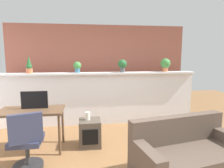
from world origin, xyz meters
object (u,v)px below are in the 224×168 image
potted_plant_2 (122,65)px  side_cube_shelf (90,133)px  vase_on_shelf (88,116)px  couch (188,156)px  desk (31,114)px  potted_plant_1 (77,66)px  potted_plant_3 (165,64)px  potted_plant_0 (29,66)px  tv_monitor (35,100)px  office_chair (27,146)px

potted_plant_2 → side_cube_shelf: potted_plant_2 is taller
vase_on_shelf → couch: size_ratio=0.09×
side_cube_shelf → vase_on_shelf: bearing=142.8°
desk → vase_on_shelf: size_ratio=7.43×
potted_plant_1 → desk: potted_plant_1 is taller
potted_plant_3 → couch: size_ratio=0.20×
potted_plant_0 → vase_on_shelf: (1.29, -1.10, -0.89)m
potted_plant_2 → desk: bearing=-147.6°
potted_plant_0 → vase_on_shelf: 1.92m
potted_plant_2 → potted_plant_3: 1.12m
potted_plant_2 → potted_plant_3: (1.12, 0.06, 0.01)m
potted_plant_1 → tv_monitor: (-0.72, -1.14, -0.53)m
desk → office_chair: bearing=-82.1°
potted_plant_3 → desk: (-2.97, -1.23, -0.81)m
potted_plant_0 → potted_plant_1: potted_plant_0 is taller
side_cube_shelf → potted_plant_0: bearing=139.5°
office_chair → potted_plant_2: bearing=46.2°
office_chair → potted_plant_1: bearing=70.2°
tv_monitor → potted_plant_1: bearing=57.7°
tv_monitor → potted_plant_2: bearing=31.2°
potted_plant_0 → tv_monitor: size_ratio=0.88×
tv_monitor → couch: size_ratio=0.27×
potted_plant_3 → side_cube_shelf: potted_plant_3 is taller
office_chair → couch: office_chair is taller
potted_plant_3 → office_chair: 3.61m
potted_plant_0 → side_cube_shelf: bearing=-40.5°
potted_plant_1 → potted_plant_2: (1.08, -0.05, 0.04)m
vase_on_shelf → potted_plant_2: bearing=52.0°
vase_on_shelf → couch: bearing=-39.6°
potted_plant_1 → potted_plant_0: bearing=-177.0°
potted_plant_0 → desk: potted_plant_0 is taller
potted_plant_0 → couch: potted_plant_0 is taller
potted_plant_2 → tv_monitor: size_ratio=0.68×
potted_plant_1 → vase_on_shelf: potted_plant_1 is taller
tv_monitor → potted_plant_0: bearing=108.1°
potted_plant_3 → tv_monitor: bearing=-158.5°
potted_plant_2 → tv_monitor: (-1.81, -1.09, -0.57)m
vase_on_shelf → office_chair: bearing=-141.0°
side_cube_shelf → vase_on_shelf: 0.33m
office_chair → side_cube_shelf: (0.93, 0.69, -0.14)m
potted_plant_1 → vase_on_shelf: bearing=-79.6°
potted_plant_3 → couch: bearing=-104.7°
tv_monitor → side_cube_shelf: bearing=-2.7°
potted_plant_2 → couch: size_ratio=0.19×
office_chair → vase_on_shelf: bearing=39.0°
potted_plant_0 → vase_on_shelf: size_ratio=2.73×
potted_plant_0 → potted_plant_3: potted_plant_0 is taller
tv_monitor → couch: tv_monitor is taller
tv_monitor → office_chair: (0.05, -0.74, -0.52)m
potted_plant_0 → desk: bearing=-75.2°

